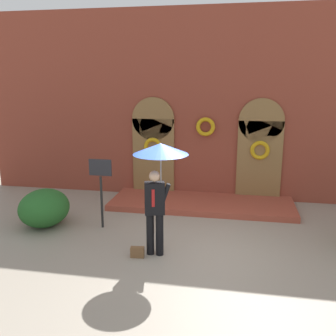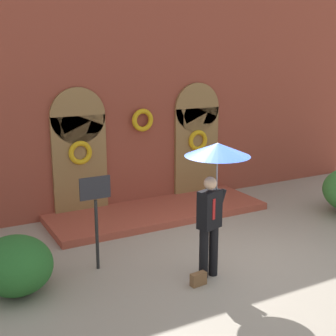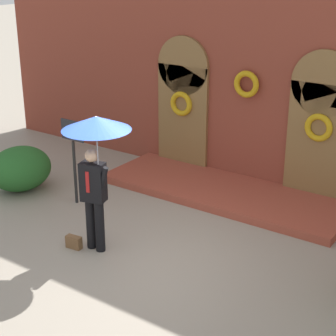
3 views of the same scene
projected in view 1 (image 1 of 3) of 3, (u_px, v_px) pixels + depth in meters
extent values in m
plane|color=gray|center=(187.00, 253.00, 7.87)|extent=(80.00, 80.00, 0.00)
cube|color=brown|center=(207.00, 105.00, 11.24)|extent=(14.00, 0.50, 5.60)
cube|color=brown|center=(153.00, 157.00, 11.61)|extent=(1.30, 0.08, 2.40)
cylinder|color=brown|center=(153.00, 119.00, 11.34)|extent=(1.30, 0.08, 1.30)
cube|color=brown|center=(259.00, 162.00, 11.05)|extent=(1.30, 0.08, 2.40)
cylinder|color=brown|center=(261.00, 121.00, 10.77)|extent=(1.30, 0.08, 1.30)
torus|color=#C69314|center=(153.00, 147.00, 11.47)|extent=(0.56, 0.12, 0.56)
torus|color=#C69314|center=(260.00, 150.00, 10.90)|extent=(0.56, 0.12, 0.56)
torus|color=#C69314|center=(206.00, 127.00, 11.03)|extent=(0.56, 0.12, 0.56)
cube|color=#98402E|center=(201.00, 204.00, 10.77)|extent=(5.20, 1.80, 0.16)
cylinder|color=black|center=(150.00, 234.00, 7.75)|extent=(0.16, 0.16, 0.90)
cylinder|color=black|center=(160.00, 234.00, 7.72)|extent=(0.16, 0.16, 0.90)
cube|color=black|center=(155.00, 198.00, 7.55)|extent=(0.45, 0.34, 0.66)
cube|color=#A51919|center=(153.00, 198.00, 7.42)|extent=(0.06, 0.03, 0.36)
sphere|color=tan|center=(154.00, 176.00, 7.45)|extent=(0.22, 0.22, 0.22)
cylinder|color=black|center=(165.00, 194.00, 7.49)|extent=(0.22, 0.09, 0.46)
cylinder|color=gray|center=(161.00, 178.00, 7.43)|extent=(0.02, 0.02, 0.98)
cone|color=#284CB7|center=(161.00, 149.00, 7.29)|extent=(1.10, 1.10, 0.22)
cone|color=white|center=(161.00, 148.00, 7.29)|extent=(0.61, 0.61, 0.20)
cube|color=brown|center=(137.00, 252.00, 7.68)|extent=(0.29, 0.15, 0.22)
cylinder|color=black|center=(102.00, 202.00, 9.12)|extent=(0.06, 0.06, 1.30)
cube|color=#232328|center=(100.00, 167.00, 8.92)|extent=(0.56, 0.03, 0.40)
ellipsoid|color=#235B23|center=(44.00, 208.00, 9.28)|extent=(1.20, 1.36, 0.92)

